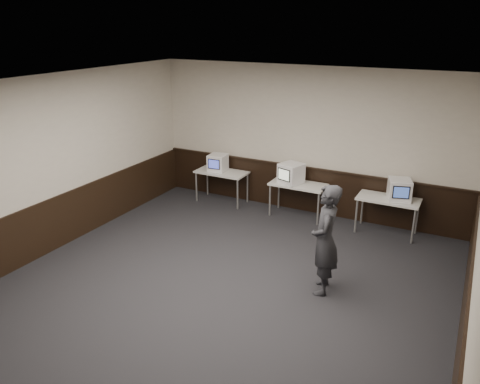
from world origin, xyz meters
name	(u,v)px	position (x,y,z in m)	size (l,w,h in m)	color
floor	(214,296)	(0.00, 0.00, 0.00)	(8.00, 8.00, 0.00)	black
ceiling	(210,89)	(0.00, 0.00, 3.20)	(8.00, 8.00, 0.00)	white
back_wall	(307,141)	(0.00, 4.00, 1.60)	(7.00, 7.00, 0.00)	beige
left_wall	(42,168)	(-3.50, 0.00, 1.60)	(8.00, 8.00, 0.00)	beige
right_wall	(480,253)	(3.50, 0.00, 1.60)	(8.00, 8.00, 0.00)	beige
wainscot_back	(304,189)	(0.00, 3.98, 0.50)	(6.98, 0.04, 1.00)	black
wainscot_left	(52,225)	(-3.48, 0.00, 0.50)	(0.04, 7.98, 1.00)	black
wainscot_right	(462,334)	(3.48, 0.00, 0.50)	(0.04, 7.98, 1.00)	black
wainscot_rail	(305,167)	(0.00, 3.96, 1.02)	(6.98, 0.06, 0.04)	black
desk_left	(222,174)	(-1.90, 3.60, 0.68)	(1.20, 0.60, 0.75)	silver
desk_center	(298,187)	(0.00, 3.60, 0.68)	(1.20, 0.60, 0.75)	silver
desk_right	(388,202)	(1.90, 3.60, 0.68)	(1.20, 0.60, 0.75)	silver
emac_left	(218,163)	(-2.01, 3.61, 0.95)	(0.42, 0.45, 0.39)	white
emac_center	(291,173)	(-0.17, 3.57, 0.97)	(0.56, 0.57, 0.44)	white
emac_right	(399,190)	(2.08, 3.61, 0.96)	(0.53, 0.55, 0.42)	white
person	(325,240)	(1.44, 0.94, 0.89)	(0.65, 0.43, 1.78)	#25252A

